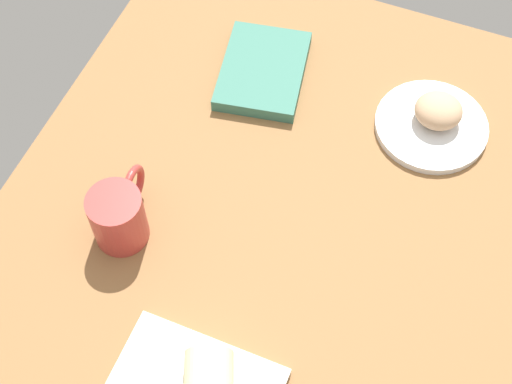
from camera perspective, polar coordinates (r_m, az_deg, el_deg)
dining_table at (r=120.59cm, az=1.59°, el=-3.41°), size 110.00×90.00×4.00cm
round_plate at (r=132.66cm, az=13.24°, el=4.94°), size 19.43×19.43×1.40cm
scone_pastry at (r=130.95cm, az=13.78°, el=6.06°), size 9.33×9.60×4.85cm
book_stack at (r=136.29cm, az=0.54°, el=9.26°), size 21.97×17.87×2.50cm
coffee_mug at (r=116.11cm, az=-10.42°, el=-1.76°), size 13.86×8.54×10.12cm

